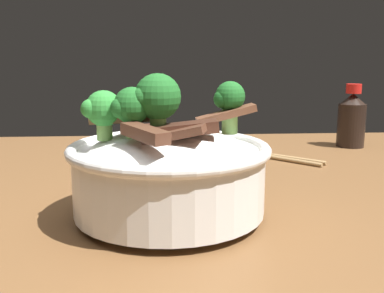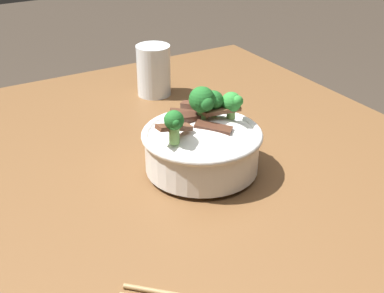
# 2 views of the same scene
# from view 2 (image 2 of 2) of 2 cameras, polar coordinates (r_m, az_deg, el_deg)

# --- Properties ---
(dining_table) EXTENTS (1.11, 1.04, 0.81)m
(dining_table) POSITION_cam_2_polar(r_m,az_deg,el_deg) (1.03, -2.22, -7.36)
(dining_table) COLOR brown
(dining_table) RESTS_ON ground
(rice_bowl) EXTENTS (0.21, 0.21, 0.15)m
(rice_bowl) POSITION_cam_2_polar(r_m,az_deg,el_deg) (0.94, 1.09, 0.41)
(rice_bowl) COLOR white
(rice_bowl) RESTS_ON dining_table
(drinking_glass) EXTENTS (0.08, 0.08, 0.12)m
(drinking_glass) POSITION_cam_2_polar(r_m,az_deg,el_deg) (1.27, -4.09, 7.80)
(drinking_glass) COLOR white
(drinking_glass) RESTS_ON dining_table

